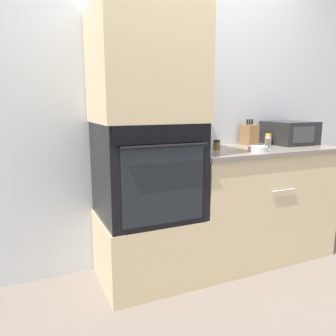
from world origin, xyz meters
TOP-DOWN VIEW (x-y plane):
  - ground_plane at (0.00, 0.00)m, footprint 12.00×12.00m
  - wall_back at (0.00, 0.63)m, footprint 8.00×0.05m
  - oven_cabinet_base at (-0.35, 0.30)m, footprint 0.70×0.60m
  - wall_oven at (-0.35, 0.30)m, footprint 0.68×0.64m
  - oven_cabinet_upper at (-0.35, 0.30)m, footprint 0.70×0.60m
  - counter_unit at (0.63, 0.30)m, footprint 1.28×0.63m
  - microwave at (1.04, 0.39)m, footprint 0.37×0.38m
  - knife_block at (0.68, 0.49)m, footprint 0.10×0.14m
  - bowl at (0.48, 0.12)m, footprint 0.14×0.14m
  - condiment_jar_near at (0.81, 0.39)m, footprint 0.05×0.05m
  - condiment_jar_mid at (0.25, 0.34)m, footprint 0.05×0.05m
  - condiment_jar_far at (0.70, 0.27)m, footprint 0.04×0.04m

SIDE VIEW (x-z plane):
  - ground_plane at x=0.00m, z-range 0.00..0.00m
  - oven_cabinet_base at x=-0.35m, z-range 0.00..0.50m
  - counter_unit at x=0.63m, z-range 0.00..0.94m
  - wall_oven at x=-0.35m, z-range 0.50..1.17m
  - bowl at x=0.48m, z-range 0.94..0.98m
  - condiment_jar_far at x=0.70m, z-range 0.94..1.01m
  - condiment_jar_mid at x=0.25m, z-range 0.94..1.01m
  - condiment_jar_near at x=0.81m, z-range 0.94..1.04m
  - knife_block at x=0.68m, z-range 0.92..1.14m
  - microwave at x=1.04m, z-range 0.94..1.14m
  - wall_back at x=0.00m, z-range 0.00..2.50m
  - oven_cabinet_upper at x=-0.35m, z-range 1.17..1.90m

